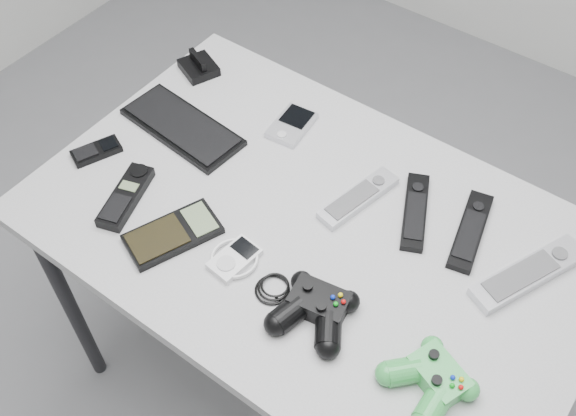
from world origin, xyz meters
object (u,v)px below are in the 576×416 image
Objects in this scene: pda at (292,125)px; mp3_player at (234,258)px; mobile_phone at (96,151)px; desk at (311,244)px; remote_silver_b at (529,273)px; calculator at (173,234)px; controller_black at (315,308)px; remote_silver_a at (358,197)px; pda_keyboard at (182,126)px; remote_black_b at (471,230)px; remote_black_a at (415,211)px; controller_green at (432,379)px; cordless_handset at (126,196)px.

mp3_player is at bearing -76.77° from pda.
desk is at bearing 36.73° from mobile_phone.
remote_silver_b reaches higher than desk.
pda is 0.47× the size of remote_silver_b.
mobile_phone is 0.57× the size of calculator.
controller_black is (0.12, -0.17, 0.09)m from desk.
mobile_phone is (-0.53, -0.23, -0.00)m from remote_silver_a.
calculator is at bearing -97.40° from pda.
remote_black_b is (0.66, 0.12, 0.00)m from pda_keyboard.
mp3_player is at bearing -150.98° from remote_black_a.
mp3_player is 0.66× the size of controller_green.
remote_black_a is at bearing 31.33° from remote_silver_a.
cordless_handset reaches higher than mobile_phone.
controller_green reaches higher than mp3_player.
pda is at bearing 50.33° from cordless_handset.
mp3_player is at bearing -99.80° from remote_silver_a.
mobile_phone is 1.06× the size of mp3_player.
mobile_phone is (-0.30, -0.32, -0.00)m from pda.
remote_black_b reaches higher than desk.
pda is 0.25m from remote_silver_a.
mp3_player is at bearing -158.86° from controller_green.
controller_black is (-0.28, -0.31, 0.01)m from remote_silver_b.
controller_green is at bearing 5.88° from mp3_player.
remote_black_a is 0.49m from calculator.
mobile_phone is 0.43m from mp3_player.
mobile_phone is at bearing -115.80° from pda_keyboard.
pda is 0.35m from remote_black_a.
mobile_phone is 0.42× the size of controller_black.
desk is 0.14m from remote_silver_a.
remote_black_b reaches higher than mobile_phone.
desk is at bearing 8.71° from cordless_handset.
pda_keyboard and mobile_phone have the same top height.
pda is 0.46m from remote_black_b.
calculator is (-0.47, -0.35, -0.00)m from remote_black_b.
remote_silver_a is 0.48m from cordless_handset.
cordless_handset is (0.15, -0.06, 0.00)m from mobile_phone.
controller_black is at bearing -17.60° from pda_keyboard.
pda_keyboard is 2.75× the size of mobile_phone.
mobile_phone is at bearing -144.50° from remote_silver_a.
remote_silver_a reaches higher than pda_keyboard.
mp3_player is (0.32, -0.21, 0.00)m from pda_keyboard.
remote_silver_b is 0.69m from calculator.
remote_silver_b is at bearing -26.50° from remote_black_a.
mobile_phone is (-0.76, -0.29, -0.00)m from remote_black_b.
remote_black_b is at bearing 57.15° from controller_black.
mp3_player is (-0.22, -0.31, -0.00)m from remote_black_a.
controller_green reaches higher than calculator.
controller_black reaches higher than remote_black_a.
remote_black_a is 0.78× the size of remote_silver_b.
pda is at bearing 115.46° from mp3_player.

